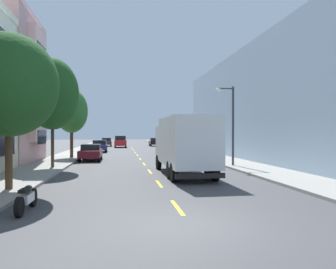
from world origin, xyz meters
name	(u,v)px	position (x,y,z in m)	size (l,w,h in m)	color
ground_plane	(136,153)	(0.00, 30.00, 0.00)	(160.00, 160.00, 0.00)	#424244
sidewalk_left	(71,155)	(-7.10, 28.00, 0.07)	(3.20, 120.00, 0.14)	#99968E
sidewalk_right	(199,153)	(7.10, 28.00, 0.07)	(3.20, 120.00, 0.14)	#99968E
lane_centerline_dashes	(139,157)	(0.00, 24.50, 0.00)	(0.14, 47.20, 0.01)	yellow
apartment_block_opposite	(288,106)	(13.70, 20.00, 4.96)	(10.00, 36.00, 9.92)	#9EB7CC
street_tree_nearest	(9,85)	(-6.40, 5.69, 4.42)	(4.02, 4.02, 6.43)	#47331E
street_tree_second	(52,94)	(-6.40, 14.49, 5.09)	(3.50, 3.50, 7.39)	#47331E
street_tree_third	(72,111)	(-6.40, 23.29, 4.50)	(3.01, 3.01, 6.46)	#47331E
street_lamp	(231,119)	(5.92, 13.72, 3.45)	(1.35, 0.28, 5.60)	#38383D
delivery_box_truck	(184,142)	(1.80, 9.94, 1.89)	(2.51, 7.87, 3.32)	white
parked_wagon_navy	(100,146)	(-4.44, 33.87, 0.80)	(1.88, 4.72, 1.50)	navy
parked_sedan_burgundy	(91,152)	(-4.41, 20.95, 0.75)	(1.80, 4.50, 1.43)	maroon
parked_wagon_orange	(165,145)	(4.37, 36.12, 0.80)	(1.92, 4.74, 1.50)	orange
parked_hatchback_black	(154,142)	(4.35, 50.65, 0.76)	(1.75, 4.00, 1.50)	black
parked_wagon_teal	(175,147)	(4.31, 28.04, 0.80)	(1.87, 4.72, 1.50)	#195B60
parked_wagon_charcoal	(107,142)	(-4.30, 51.99, 0.80)	(1.96, 4.75, 1.50)	#333338
parked_hatchback_white	(194,152)	(4.50, 19.28, 0.76)	(1.79, 4.02, 1.50)	silver
moving_red_sedan	(120,141)	(-1.80, 46.55, 0.99)	(1.95, 4.80, 1.93)	#AD1E1E
parked_motorcycle	(27,198)	(-4.75, 2.16, 0.41)	(0.62, 2.05, 0.90)	black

